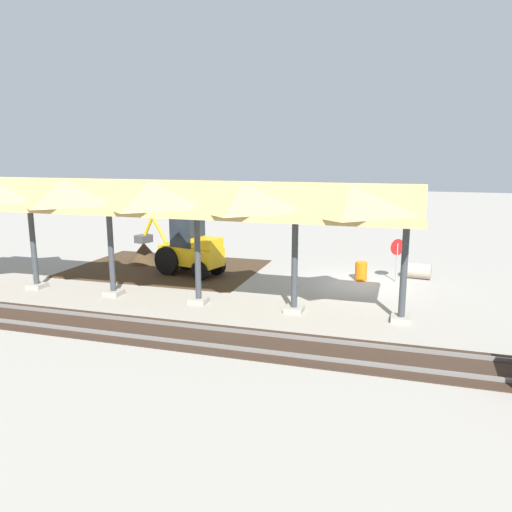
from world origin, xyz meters
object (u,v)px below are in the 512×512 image
(backhoe, at_px, (189,249))
(concrete_pipe, at_px, (418,271))
(stop_sign, at_px, (397,251))
(traffic_barrel, at_px, (361,271))

(backhoe, distance_m, concrete_pipe, 11.20)
(stop_sign, xyz_separation_m, concrete_pipe, (-0.99, -0.97, -1.08))
(stop_sign, xyz_separation_m, backhoe, (9.92, 1.39, -0.18))
(stop_sign, relative_size, traffic_barrel, 2.26)
(backhoe, bearing_deg, concrete_pipe, -167.79)
(concrete_pipe, distance_m, traffic_barrel, 2.84)
(concrete_pipe, relative_size, traffic_barrel, 1.43)
(backhoe, relative_size, concrete_pipe, 4.05)
(stop_sign, relative_size, concrete_pipe, 1.58)
(concrete_pipe, bearing_deg, stop_sign, 44.43)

